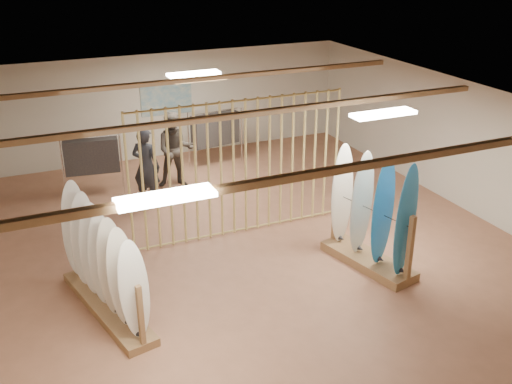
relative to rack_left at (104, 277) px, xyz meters
name	(u,v)px	position (x,y,z in m)	size (l,w,h in m)	color
floor	(256,249)	(3.05, 0.95, -0.64)	(12.00, 12.00, 0.00)	#A36B4E
ceiling	(256,109)	(3.05, 0.95, 2.16)	(12.00, 12.00, 0.00)	gray
wall_back	(167,105)	(3.05, 6.95, 0.76)	(12.00, 12.00, 0.00)	beige
wall_right	(467,147)	(8.05, 0.95, 0.76)	(12.00, 12.00, 0.00)	beige
ceiling_slats	(256,113)	(3.05, 0.95, 2.08)	(9.50, 6.12, 0.10)	olive
light_panels	(256,112)	(3.05, 0.95, 2.10)	(1.20, 0.35, 0.06)	white
bamboo_partition	(240,168)	(3.05, 1.75, 0.76)	(4.45, 0.05, 2.78)	tan
poster	(166,98)	(3.05, 6.93, 0.96)	(1.40, 0.03, 0.90)	teal
rack_left	(104,277)	(0.00, 0.00, 0.00)	(1.07, 2.69, 1.85)	olive
rack_right	(370,228)	(4.69, -0.45, 0.12)	(1.02, 2.01, 2.23)	olive
clothing_rack_a	(91,156)	(0.67, 5.02, 0.29)	(1.32, 0.49, 1.42)	silver
clothing_rack_b	(215,129)	(3.98, 5.71, 0.33)	(1.36, 0.57, 1.48)	silver
shopper_a	(146,161)	(1.68, 3.90, 0.38)	(0.74, 0.50, 2.03)	#212228
shopper_b	(175,145)	(2.58, 4.66, 0.40)	(1.00, 0.78, 2.08)	#332C27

